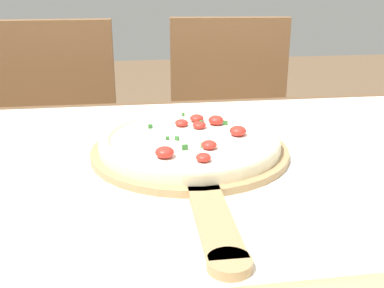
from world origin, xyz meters
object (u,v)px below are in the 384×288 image
(chair_left, at_px, (55,148))
(pizza_peel, at_px, (191,156))
(chair_right, at_px, (230,140))
(pizza, at_px, (190,141))

(chair_left, bearing_deg, pizza_peel, -63.52)
(chair_right, bearing_deg, chair_left, -173.90)
(pizza_peel, xyz_separation_m, chair_right, (0.22, 0.70, -0.23))
(pizza, bearing_deg, pizza_peel, -91.12)
(chair_left, bearing_deg, chair_right, 0.94)
(pizza, relative_size, chair_left, 0.34)
(pizza_peel, bearing_deg, pizza, 88.88)
(pizza_peel, relative_size, pizza, 1.72)
(pizza_peel, height_order, chair_left, chair_left)
(chair_right, bearing_deg, pizza_peel, -101.08)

